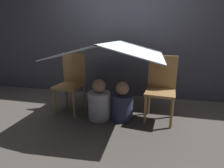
# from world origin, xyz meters

# --- Properties ---
(ground_plane) EXTENTS (8.80, 8.80, 0.00)m
(ground_plane) POSITION_xyz_m (0.00, 0.00, 0.00)
(ground_plane) COLOR #47423D
(wall_back) EXTENTS (7.00, 0.05, 2.50)m
(wall_back) POSITION_xyz_m (0.00, 1.20, 1.25)
(wall_back) COLOR #3D3D47
(wall_back) RESTS_ON ground_plane
(chair_left) EXTENTS (0.43, 0.43, 0.91)m
(chair_left) POSITION_xyz_m (-0.68, 0.25, 0.49)
(chair_left) COLOR olive
(chair_left) RESTS_ON ground_plane
(chair_right) EXTENTS (0.43, 0.43, 0.91)m
(chair_right) POSITION_xyz_m (0.69, 0.25, 0.49)
(chair_right) COLOR olive
(chair_right) RESTS_ON ground_plane
(sheet_canopy) EXTENTS (1.37, 1.44, 0.19)m
(sheet_canopy) POSITION_xyz_m (0.00, 0.18, 1.00)
(sheet_canopy) COLOR silver
(person_front) EXTENTS (0.32, 0.32, 0.59)m
(person_front) POSITION_xyz_m (-0.16, 0.06, 0.24)
(person_front) COLOR #B2B2B7
(person_front) RESTS_ON ground_plane
(person_second) EXTENTS (0.31, 0.31, 0.56)m
(person_second) POSITION_xyz_m (0.17, 0.10, 0.23)
(person_second) COLOR #2D3351
(person_second) RESTS_ON ground_plane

